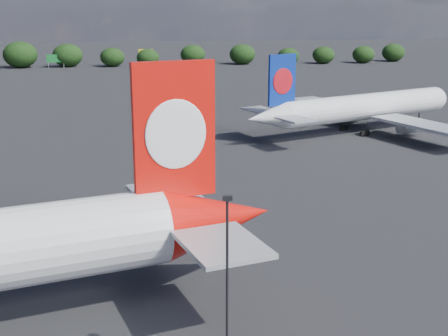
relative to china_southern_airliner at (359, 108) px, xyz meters
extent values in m
plane|color=black|center=(-46.04, -1.17, -4.28)|extent=(500.00, 500.00, 0.00)
cone|color=red|center=(-31.41, -55.30, 1.37)|extent=(10.22, 7.86, 5.65)
cube|color=red|center=(-34.68, -56.20, 8.60)|extent=(6.14, 2.20, 10.17)
ellipsoid|color=white|center=(-34.59, -56.53, 8.40)|extent=(4.64, 1.48, 5.20)
ellipsoid|color=white|center=(-34.77, -55.88, 8.40)|extent=(4.64, 1.48, 5.20)
cube|color=#A3A6AB|center=(-31.94, -61.89, 1.82)|extent=(6.71, 7.89, 0.34)
cube|color=#A3A6AB|center=(-35.25, -49.91, 1.82)|extent=(6.71, 7.89, 0.34)
cylinder|color=white|center=(1.39, 0.57, 0.14)|extent=(32.77, 16.90, 4.42)
sphere|color=white|center=(16.94, 6.98, 0.14)|extent=(5.78, 5.78, 4.42)
cone|color=white|center=(-17.42, -7.18, 0.14)|extent=(8.23, 6.79, 4.42)
cube|color=navy|center=(-14.97, -6.17, 5.80)|extent=(4.67, 2.26, 7.96)
ellipsoid|color=red|center=(-14.87, -6.41, 5.64)|extent=(3.50, 1.58, 4.07)
ellipsoid|color=red|center=(-15.07, -5.92, 5.64)|extent=(3.50, 1.58, 4.07)
cube|color=#A3A6AB|center=(-13.93, -11.01, 0.49)|extent=(5.70, 6.43, 0.27)
cube|color=#A3A6AB|center=(-17.64, -2.01, 0.49)|extent=(5.70, 6.43, 0.27)
cube|color=#A3A6AB|center=(7.41, -9.39, -1.28)|extent=(12.06, 18.55, 0.49)
cube|color=#A3A6AB|center=(-1.35, 11.88, -1.28)|extent=(12.06, 18.55, 0.49)
cylinder|color=#A3A6AB|center=(7.36, -4.62, -2.43)|extent=(5.00, 3.89, 2.39)
cube|color=#A3A6AB|center=(7.36, -4.62, -1.81)|extent=(1.90, 0.99, 1.06)
cylinder|color=#A3A6AB|center=(1.97, 8.47, -2.43)|extent=(5.00, 3.89, 2.39)
cube|color=#A3A6AB|center=(1.97, 8.47, -1.81)|extent=(1.90, 0.99, 1.06)
cylinder|color=black|center=(0.77, -2.55, -2.96)|extent=(0.32, 0.32, 2.21)
cylinder|color=black|center=(0.77, -2.55, -3.80)|extent=(1.05, 0.74, 0.97)
cylinder|color=black|center=(-0.13, -2.93, -3.80)|extent=(1.05, 0.74, 0.97)
cylinder|color=black|center=(-1.25, 2.35, -2.96)|extent=(0.32, 0.32, 2.21)
cylinder|color=black|center=(-1.25, 2.35, -3.80)|extent=(1.05, 0.74, 0.97)
cylinder|color=black|center=(-2.15, 1.98, -3.80)|extent=(1.05, 0.74, 0.97)
cylinder|color=black|center=(13.67, 5.63, -3.00)|extent=(0.28, 0.28, 2.21)
cylinder|color=black|center=(13.67, 5.63, -3.89)|extent=(0.85, 0.59, 0.80)
cylinder|color=black|center=(-32.42, -67.73, 1.29)|extent=(0.16, 0.16, 11.15)
cube|color=black|center=(-32.42, -67.73, 7.01)|extent=(0.55, 0.30, 0.28)
cube|color=#156B29|center=(-64.04, 114.83, -1.08)|extent=(6.00, 0.30, 2.60)
cylinder|color=#97999F|center=(-66.54, 114.83, -3.28)|extent=(0.20, 0.20, 2.00)
cylinder|color=#97999F|center=(-61.54, 114.83, -3.28)|extent=(0.20, 0.20, 2.00)
cube|color=yellow|center=(-34.04, 120.83, -0.28)|extent=(5.00, 0.30, 3.00)
cylinder|color=#97999F|center=(-34.04, 120.83, -3.03)|extent=(0.30, 0.30, 2.50)
ellipsoid|color=black|center=(-75.82, 117.34, 0.08)|extent=(11.36, 9.61, 8.74)
ellipsoid|color=black|center=(-60.43, 118.03, -0.39)|extent=(10.13, 8.57, 7.80)
ellipsoid|color=black|center=(-45.46, 117.10, -1.10)|extent=(8.28, 7.01, 6.37)
ellipsoid|color=black|center=(-33.43, 116.10, -1.31)|extent=(7.74, 6.55, 5.95)
ellipsoid|color=black|center=(-17.48, 121.58, -0.89)|extent=(8.82, 7.46, 6.78)
ellipsoid|color=black|center=(-0.21, 118.67, -0.76)|extent=(9.17, 7.76, 7.05)
ellipsoid|color=black|center=(15.57, 115.06, -1.33)|extent=(7.68, 6.50, 5.91)
ellipsoid|color=black|center=(28.86, 116.90, -1.21)|extent=(7.98, 6.75, 6.14)
ellipsoid|color=black|center=(43.82, 117.22, -1.21)|extent=(8.00, 6.77, 6.15)
ellipsoid|color=black|center=(57.02, 121.84, -1.02)|extent=(8.48, 7.17, 6.52)
camera|label=1|loc=(-37.23, -101.02, 17.89)|focal=50.00mm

